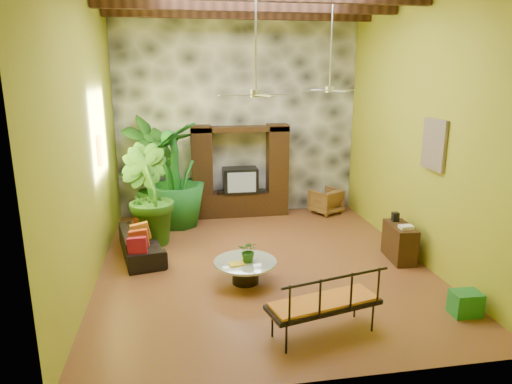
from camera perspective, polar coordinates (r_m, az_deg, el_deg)
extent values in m
plane|color=brown|center=(8.82, 0.83, -8.90)|extent=(7.00, 7.00, 0.00)
cube|color=#A49C25|center=(11.59, -2.29, 9.56)|extent=(6.00, 0.02, 5.00)
cube|color=#A49C25|center=(8.16, -20.44, 6.53)|extent=(0.02, 7.00, 5.00)
cube|color=#A49C25|center=(9.18, 19.80, 7.39)|extent=(0.02, 7.00, 5.00)
cube|color=#303237|center=(11.53, -2.26, 9.54)|extent=(5.98, 0.10, 4.98)
cube|color=#3A1F12|center=(9.45, -0.59, 22.28)|extent=(5.95, 0.16, 0.22)
cube|color=#3A1F12|center=(10.73, -1.76, 21.36)|extent=(5.95, 0.16, 0.22)
cube|color=black|center=(11.64, -1.96, -1.44)|extent=(2.40, 0.50, 0.60)
cube|color=black|center=(11.32, -6.78, 3.22)|extent=(0.50, 0.48, 2.00)
cube|color=black|center=(11.57, 2.68, 3.54)|extent=(0.50, 0.48, 2.00)
cube|color=black|center=(11.27, -2.04, 7.89)|extent=(2.40, 0.48, 0.12)
cube|color=black|center=(11.47, -1.97, 1.51)|extent=(0.85, 0.52, 0.62)
cube|color=#8C99A8|center=(11.21, -1.78, 1.20)|extent=(0.70, 0.02, 0.50)
cylinder|color=#B7B7BC|center=(7.68, -0.03, 18.95)|extent=(0.04, 0.04, 1.80)
cylinder|color=#B7B7BC|center=(7.66, -0.03, 12.23)|extent=(0.18, 0.18, 0.12)
cube|color=#B7B7BC|center=(7.82, 2.43, 12.12)|extent=(0.58, 0.26, 0.01)
cube|color=#B7B7BC|center=(7.99, -1.12, 12.18)|extent=(0.26, 0.58, 0.01)
cube|color=#B7B7BC|center=(7.52, -2.58, 12.01)|extent=(0.58, 0.26, 0.01)
cube|color=#B7B7BC|center=(7.34, 1.17, 11.96)|extent=(0.26, 0.58, 0.01)
cylinder|color=#B7B7BC|center=(9.67, 9.41, 17.88)|extent=(0.04, 0.04, 1.80)
cylinder|color=#B7B7BC|center=(9.66, 9.18, 12.54)|extent=(0.18, 0.18, 0.12)
cube|color=#B7B7BC|center=(9.86, 10.96, 12.39)|extent=(0.58, 0.26, 0.01)
cube|color=#B7B7BC|center=(9.96, 8.00, 12.53)|extent=(0.26, 0.58, 0.01)
cube|color=#B7B7BC|center=(9.47, 7.31, 12.45)|extent=(0.58, 0.26, 0.01)
cube|color=#B7B7BC|center=(9.36, 10.42, 12.31)|extent=(0.26, 0.58, 0.01)
cube|color=gold|center=(9.18, -18.87, 4.94)|extent=(0.06, 0.32, 0.55)
cube|color=#27618F|center=(8.67, 21.37, 5.53)|extent=(0.06, 0.70, 0.90)
imported|color=black|center=(9.36, -14.13, -6.19)|extent=(1.06, 1.92, 0.53)
imported|color=#905C34|center=(11.93, 8.74, -1.11)|extent=(0.93, 0.94, 0.64)
imported|color=#1F5817|center=(11.27, -12.98, 2.86)|extent=(1.64, 1.59, 2.59)
imported|color=#2A641A|center=(9.77, -13.44, -0.39)|extent=(1.49, 1.46, 2.11)
imported|color=#1A6521|center=(10.78, -10.00, 2.13)|extent=(1.80, 1.80, 2.46)
cylinder|color=black|center=(8.00, -1.34, -10.07)|extent=(0.46, 0.46, 0.36)
cylinder|color=silver|center=(7.92, -1.35, -8.75)|extent=(1.08, 1.08, 0.04)
imported|color=#265917|center=(7.82, -0.89, -7.38)|extent=(0.43, 0.41, 0.38)
cube|color=gold|center=(7.76, -2.46, -8.99)|extent=(0.29, 0.23, 0.03)
cube|color=black|center=(6.50, 8.45, -13.75)|extent=(1.67, 0.88, 0.06)
cube|color=orange|center=(6.48, 8.47, -13.44)|extent=(1.58, 0.81, 0.06)
cube|color=black|center=(6.14, 9.38, -12.75)|extent=(1.55, 0.41, 0.54)
cube|color=#331D10|center=(9.30, 17.50, -6.02)|extent=(0.46, 0.90, 0.70)
cube|color=#1F752C|center=(7.69, 24.71, -12.53)|extent=(0.43, 0.33, 0.37)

